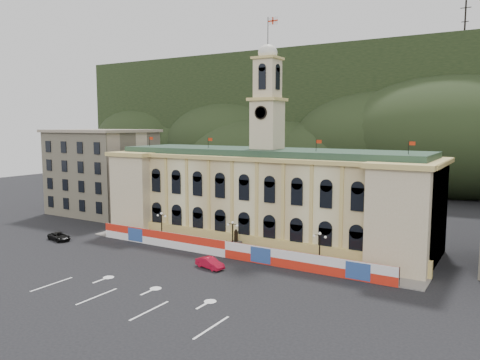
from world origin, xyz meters
The scene contains 13 objects.
ground centered at (0.00, 0.00, 0.00)m, with size 260.00×260.00×0.00m, color black.
lane_markings centered at (0.00, -5.00, 0.00)m, with size 26.00×10.00×0.02m, color white, non-canonical shape.
hill_ridge centered at (0.03, 121.99, 19.48)m, with size 230.00×80.00×64.00m.
city_hall centered at (0.00, 27.63, 7.85)m, with size 56.20×17.60×37.10m.
side_building_left centered at (-43.00, 30.93, 9.33)m, with size 21.00×17.00×18.60m.
hoarding_fence centered at (0.06, 15.07, 1.25)m, with size 50.00×0.44×2.50m.
pavement centered at (0.00, 17.75, 0.08)m, with size 56.00×5.50×0.16m, color slate.
statue centered at (0.00, 18.00, 1.19)m, with size 1.40×1.40×3.72m.
lamp_left centered at (-14.00, 17.00, 3.07)m, with size 1.96×0.44×5.15m.
lamp_center centered at (0.00, 17.00, 3.07)m, with size 1.96×0.44×5.15m.
lamp_right centered at (14.00, 17.00, 3.07)m, with size 1.96×0.44×5.15m.
red_sedan centered at (1.01, 9.48, 0.74)m, with size 4.74×2.56×1.48m, color #A40B23.
black_suv centered at (-30.00, 9.04, 0.67)m, with size 5.19×3.16×1.35m, color black.
Camera 1 is at (36.88, -41.78, 19.61)m, focal length 35.00 mm.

